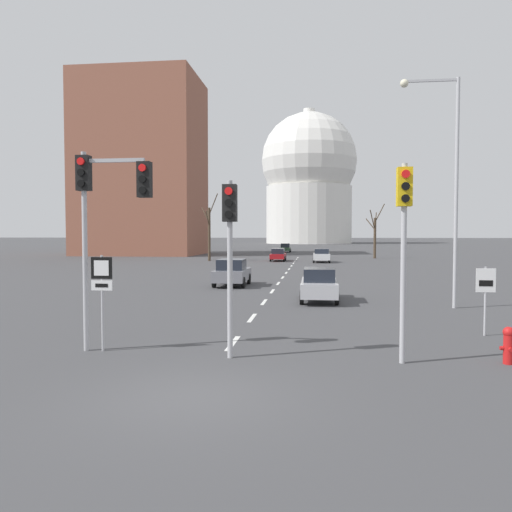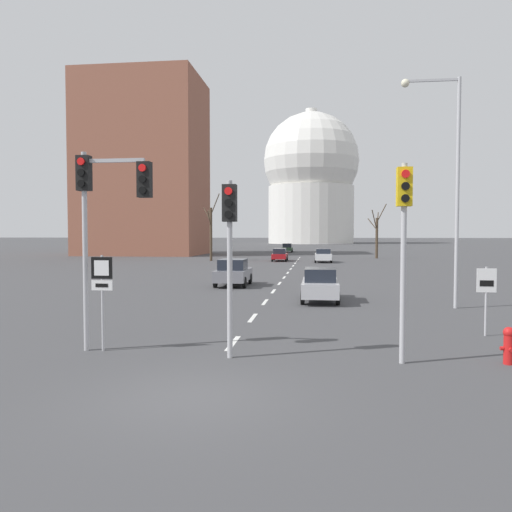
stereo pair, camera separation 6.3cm
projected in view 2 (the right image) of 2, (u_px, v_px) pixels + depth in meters
The scene contains 30 objects.
ground_plane at pixel (191, 397), 9.91m from camera, with size 800.00×800.00×0.00m, color #424244.
lane_stripe_0 at pixel (233, 343), 14.80m from camera, with size 0.16×2.00×0.01m, color silver.
lane_stripe_1 at pixel (253, 318), 19.26m from camera, with size 0.16×2.00×0.01m, color silver.
lane_stripe_2 at pixel (265, 302), 23.72m from camera, with size 0.16×2.00×0.01m, color silver.
lane_stripe_3 at pixel (273, 291), 28.18m from camera, with size 0.16×2.00×0.01m, color silver.
lane_stripe_4 at pixel (279, 283), 32.64m from camera, with size 0.16×2.00×0.01m, color silver.
lane_stripe_5 at pixel (284, 277), 37.11m from camera, with size 0.16×2.00×0.01m, color silver.
lane_stripe_6 at pixel (288, 273), 41.57m from camera, with size 0.16×2.00×0.01m, color silver.
lane_stripe_7 at pixel (291, 269), 46.03m from camera, with size 0.16×2.00×0.01m, color silver.
lane_stripe_8 at pixel (293, 266), 50.49m from camera, with size 0.16×2.00×0.01m, color silver.
lane_stripe_9 at pixel (295, 263), 54.95m from camera, with size 0.16×2.00×0.01m, color silver.
lane_stripe_10 at pixel (297, 261), 59.41m from camera, with size 0.16×2.00×0.01m, color silver.
lane_stripe_11 at pixel (298, 259), 63.87m from camera, with size 0.16×2.00×0.01m, color silver.
lane_stripe_12 at pixel (300, 258), 68.33m from camera, with size 0.16×2.00×0.01m, color silver.
traffic_signal_near_left at pixel (105, 200), 13.63m from camera, with size 2.08×0.34×5.49m.
traffic_signal_centre_tall at pixel (230, 234), 12.92m from camera, with size 0.36×0.34×4.62m.
traffic_signal_near_right at pixel (404, 224), 12.35m from camera, with size 0.36×0.34×4.99m.
route_sign_post at pixel (102, 286), 13.75m from camera, with size 0.60×0.08×2.66m.
speed_limit_sign at pixel (486, 289), 15.79m from camera, with size 0.60×0.08×2.21m.
fire_hydrant at pixel (509, 344), 12.39m from camera, with size 0.40×0.34×0.94m.
street_lamp_right at pixel (448, 170), 21.55m from camera, with size 2.51×0.36×9.96m.
sedan_near_left at pixel (323, 255), 56.80m from camera, with size 1.94×4.41×1.55m.
sedan_near_right at pixel (233, 272), 31.15m from camera, with size 1.96×4.13×1.67m.
sedan_mid_centre at pixel (280, 255), 59.43m from camera, with size 1.76×4.49×1.53m.
sedan_far_left at pixel (287, 248), 87.88m from camera, with size 1.87×4.08×1.56m.
sedan_far_right at pixel (320, 284), 24.04m from camera, with size 1.78×4.27×1.61m.
bare_tree_left_near at pixel (211, 231), 59.66m from camera, with size 2.51×2.51×7.98m.
bare_tree_right_near at pixel (377, 235), 65.96m from camera, with size 2.42×2.43×7.22m.
capitol_dome at pixel (311, 178), 168.60m from camera, with size 32.04×32.04×45.26m.
apartment_block_left at pixel (144, 167), 77.63m from camera, with size 18.00×14.00×27.35m, color #935642.
Camera 2 is at (2.49, -9.54, 3.25)m, focal length 35.00 mm.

